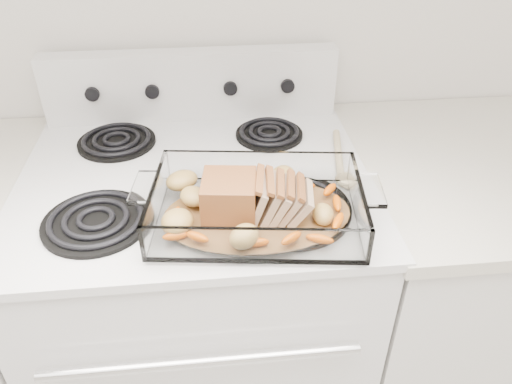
{
  "coord_description": "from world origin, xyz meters",
  "views": [
    {
      "loc": [
        0.04,
        0.7,
        1.54
      ],
      "look_at": [
        0.12,
        1.49,
        0.99
      ],
      "focal_mm": 35.0,
      "sensor_mm": 36.0,
      "label": 1
    }
  ],
  "objects": [
    {
      "name": "electric_range",
      "position": [
        0.0,
        1.66,
        0.48
      ],
      "size": [
        0.78,
        0.7,
        1.12
      ],
      "color": "white",
      "rests_on": "ground"
    },
    {
      "name": "pork_roast",
      "position": [
        0.1,
        1.47,
        0.99
      ],
      "size": [
        0.21,
        0.1,
        0.08
      ],
      "rotation": [
        0.0,
        0.0,
        0.31
      ],
      "color": "brown",
      "rests_on": "baking_dish"
    },
    {
      "name": "baking_dish",
      "position": [
        0.12,
        1.47,
        0.96
      ],
      "size": [
        0.4,
        0.26,
        0.08
      ],
      "rotation": [
        0.0,
        0.0,
        -0.13
      ],
      "color": "white",
      "rests_on": "electric_range"
    },
    {
      "name": "roast_vegetables",
      "position": [
        0.12,
        1.5,
        0.97
      ],
      "size": [
        0.33,
        0.18,
        0.04
      ],
      "rotation": [
        0.0,
        0.0,
        0.09
      ],
      "color": "#D44C03",
      "rests_on": "baking_dish"
    },
    {
      "name": "counter_right",
      "position": [
        0.67,
        1.66,
        0.47
      ],
      "size": [
        0.58,
        0.68,
        0.93
      ],
      "color": "silver",
      "rests_on": "ground"
    },
    {
      "name": "wooden_spoon",
      "position": [
        0.34,
        1.63,
        0.94
      ],
      "size": [
        0.06,
        0.26,
        0.02
      ],
      "rotation": [
        0.0,
        0.0,
        -0.19
      ],
      "color": "beige",
      "rests_on": "electric_range"
    }
  ]
}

